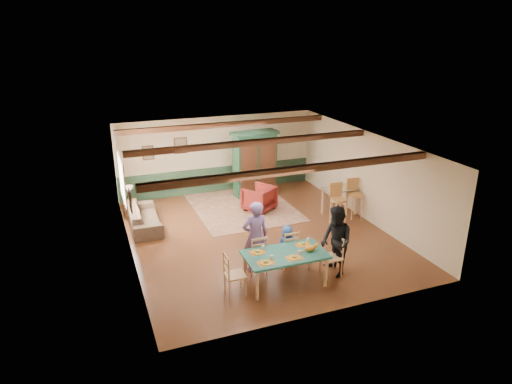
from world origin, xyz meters
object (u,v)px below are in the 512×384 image
object	(u,v)px
dining_chair_far_left	(257,253)
cat	(310,248)
armchair	(259,198)
dining_chair_far_right	(288,248)
person_man	(255,237)
person_woman	(336,242)
counter_table	(339,201)
dining_chair_end_right	(331,256)
dining_chair_end_left	(235,274)
bar_stool_left	(338,205)
table_lamp	(129,194)
dining_table	(285,269)
end_table	(131,209)
bar_stool_right	(355,199)
sofa	(144,217)
person_child	(287,245)
armoire	(255,164)

from	to	relation	value
dining_chair_far_left	cat	size ratio (longest dim) A/B	2.64
armchair	dining_chair_far_right	bearing A→B (deg)	46.32
person_man	person_woman	xyz separation A→B (m)	(1.70, -0.85, -0.04)
counter_table	person_man	bearing A→B (deg)	-147.55
dining_chair_far_left	dining_chair_end_right	distance (m)	1.77
dining_chair_end_left	bar_stool_left	bearing A→B (deg)	-57.52
dining_chair_far_right	table_lamp	xyz separation A→B (m)	(-3.27, 4.57, 0.27)
dining_chair_end_left	table_lamp	bearing A→B (deg)	18.00
cat	table_lamp	distance (m)	6.41
cat	counter_table	size ratio (longest dim) A/B	0.35
dining_table	counter_table	xyz separation A→B (m)	(3.31, 3.20, 0.05)
dining_table	end_table	bearing A→B (deg)	118.18
bar_stool_right	counter_table	bearing A→B (deg)	130.89
person_man	table_lamp	distance (m)	5.11
dining_table	person_woman	bearing A→B (deg)	-0.65
dining_chair_far_right	sofa	world-z (taller)	dining_chair_far_right
counter_table	dining_chair_end_left	bearing A→B (deg)	-144.74
armchair	counter_table	xyz separation A→B (m)	(2.23, -1.21, 0.04)
dining_table	person_woman	xyz separation A→B (m)	(1.30, -0.01, 0.47)
dining_table	person_man	size ratio (longest dim) A/B	1.04
dining_table	dining_chair_end_right	xyz separation A→B (m)	(1.19, -0.01, 0.10)
sofa	armchair	bearing A→B (deg)	-88.47
table_lamp	bar_stool_right	bearing A→B (deg)	-21.30
dining_chair_end_right	dining_chair_far_left	bearing A→B (deg)	-114.92
person_child	bar_stool_right	world-z (taller)	bar_stool_right
armoire	counter_table	xyz separation A→B (m)	(1.84, -2.63, -0.69)
dining_chair_far_left	sofa	world-z (taller)	dining_chair_far_left
armchair	table_lamp	distance (m)	4.05
dining_chair_end_left	armchair	bearing A→B (deg)	-26.67
person_man	bar_stool_right	distance (m)	4.48
end_table	table_lamp	world-z (taller)	table_lamp
person_woman	bar_stool_right	bearing A→B (deg)	141.17
end_table	dining_table	bearing A→B (deg)	-61.82
dining_chair_end_right	sofa	size ratio (longest dim) A/B	0.47
dining_chair_end_right	bar_stool_left	size ratio (longest dim) A/B	0.79
dining_chair_end_left	cat	xyz separation A→B (m)	(1.76, -0.12, 0.38)
dining_chair_end_right	cat	size ratio (longest dim) A/B	2.64
dining_chair_far_left	person_woman	size ratio (longest dim) A/B	0.58
table_lamp	dining_chair_far_left	bearing A→B (deg)	-61.86
person_woman	cat	xyz separation A→B (m)	(-0.73, -0.10, 0.02)
counter_table	bar_stool_left	bearing A→B (deg)	-123.40
bar_stool_left	end_table	bearing A→B (deg)	155.73
dining_chair_far_right	table_lamp	size ratio (longest dim) A/B	2.04
dining_table	dining_chair_end_left	distance (m)	1.20
sofa	bar_stool_left	xyz separation A→B (m)	(5.44, -1.85, 0.32)
armoire	sofa	bearing A→B (deg)	-165.74
dining_chair_end_right	person_child	xyz separation A→B (m)	(-0.77, 0.84, 0.03)
cat	counter_table	xyz separation A→B (m)	(2.74, 3.31, -0.43)
person_man	end_table	bearing A→B (deg)	-60.76
dining_chair_end_left	armoire	xyz separation A→B (m)	(2.66, 5.82, 0.64)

